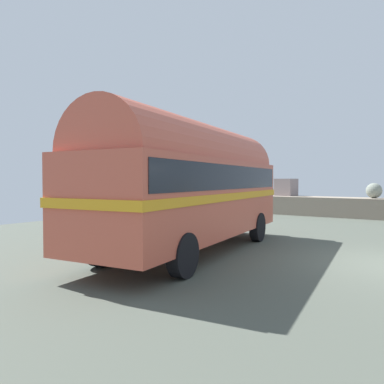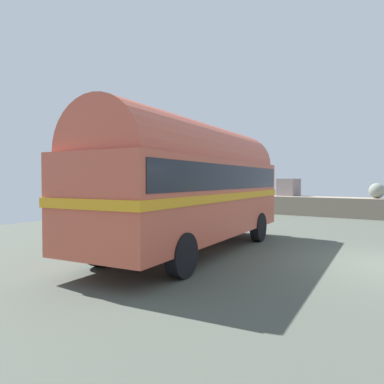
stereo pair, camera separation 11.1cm
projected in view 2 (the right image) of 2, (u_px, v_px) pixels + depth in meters
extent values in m
cube|color=tan|center=(232.00, 187.00, 25.32)|extent=(1.28, 1.32, 1.02)
cube|color=gray|center=(289.00, 187.00, 22.94)|extent=(1.27, 1.21, 1.07)
sphere|color=gray|center=(377.00, 191.00, 19.69)|extent=(0.82, 0.82, 0.82)
cylinder|color=black|center=(200.00, 223.00, 13.30)|extent=(0.41, 0.99, 0.96)
cylinder|color=black|center=(258.00, 227.00, 12.27)|extent=(0.41, 0.99, 0.96)
cylinder|color=black|center=(101.00, 246.00, 8.70)|extent=(0.41, 0.99, 0.96)
cylinder|color=black|center=(182.00, 255.00, 7.67)|extent=(0.41, 0.99, 0.96)
cube|color=#C55540|center=(193.00, 198.00, 10.45)|extent=(3.52, 8.65, 2.10)
cylinder|color=#C55540|center=(193.00, 161.00, 10.41)|extent=(3.27, 8.29, 2.20)
cube|color=gold|center=(193.00, 196.00, 10.45)|extent=(3.58, 8.74, 0.20)
cube|color=black|center=(193.00, 177.00, 10.43)|extent=(3.51, 8.32, 0.64)
cube|color=silver|center=(244.00, 215.00, 14.25)|extent=(2.28, 0.47, 0.28)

